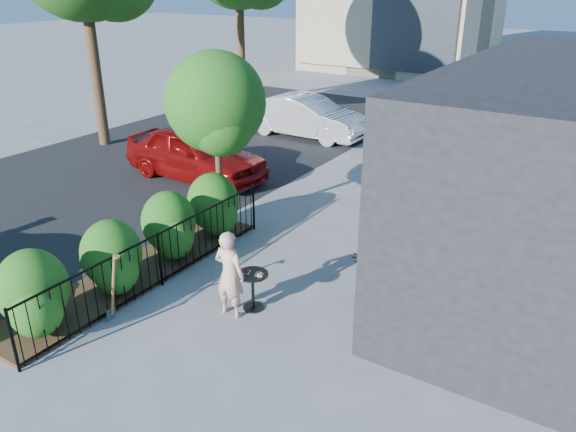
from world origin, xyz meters
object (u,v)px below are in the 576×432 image
Objects in this scene: cafe_table at (253,284)px; woman at (230,274)px; car_silver at (306,116)px; shovel at (113,292)px; car_red at (196,153)px; patio_tree at (217,109)px.

cafe_table is 0.51m from woman.
cafe_table is 11.47m from car_silver.
shovel is 12.38m from car_silver.
cafe_table is 0.54× the size of shovel.
shovel is at bearing 40.03° from woman.
car_silver reaches higher than cafe_table.
woman is 1.94m from shovel.
cafe_table is at bearing -129.01° from car_red.
patio_tree is at bearing -162.12° from car_silver.
shovel is at bearing -76.55° from patio_tree.
car_silver reaches higher than shovel.
shovel is at bearing -147.43° from car_red.
cafe_table is (2.67, -2.49, -2.28)m from patio_tree.
shovel is 0.31× the size of car_red.
patio_tree reaches higher than cafe_table.
car_red is at bearing 140.43° from patio_tree.
cafe_table is at bearing -152.91° from car_silver.
woman is 1.14× the size of shovel.
shovel is at bearing -163.26° from car_silver.
shovel is (0.98, -4.10, -2.16)m from patio_tree.
woman is (2.45, -2.84, -1.98)m from patio_tree.
woman is at bearing -132.23° from car_red.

